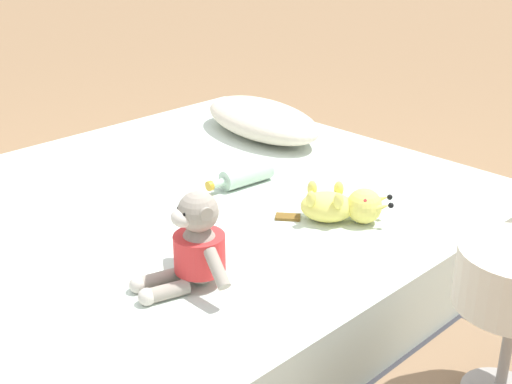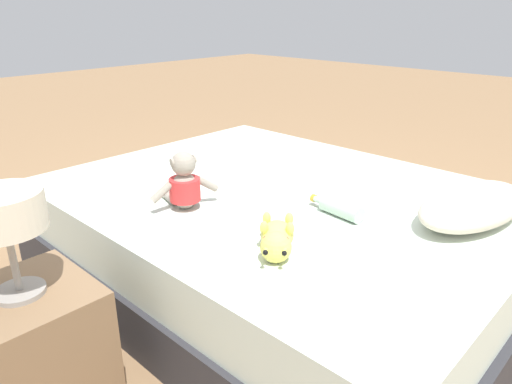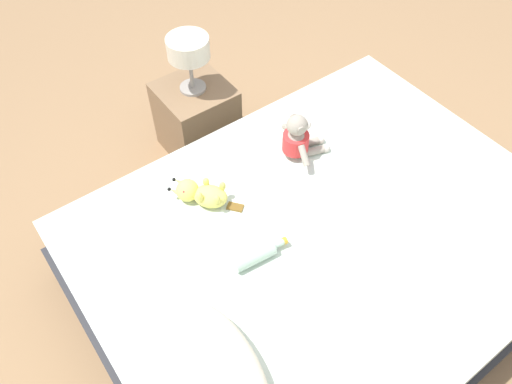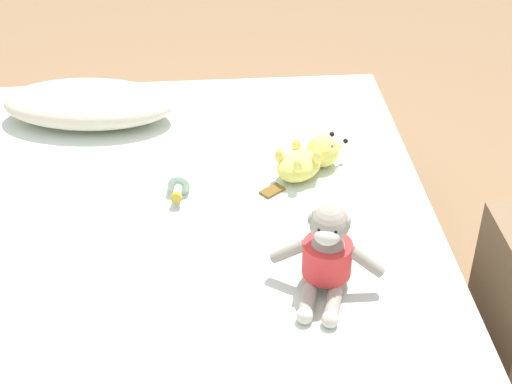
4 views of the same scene
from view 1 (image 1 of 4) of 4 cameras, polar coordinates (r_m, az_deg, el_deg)
ground_plane at (r=2.28m, az=-7.90°, el=-11.63°), size 16.00×16.00×0.00m
bed at (r=2.17m, az=-8.22°, el=-6.93°), size 1.56×2.03×0.44m
pillow at (r=2.66m, az=0.49°, el=5.91°), size 0.60×0.35×0.13m
plush_monkey at (r=1.64m, az=-4.97°, el=-4.49°), size 0.28×0.24×0.24m
plush_yellow_creature at (r=1.98m, az=7.05°, el=-1.10°), size 0.29×0.25×0.10m
glass_bottle at (r=2.21m, az=-0.90°, el=1.35°), size 0.08×0.24×0.06m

